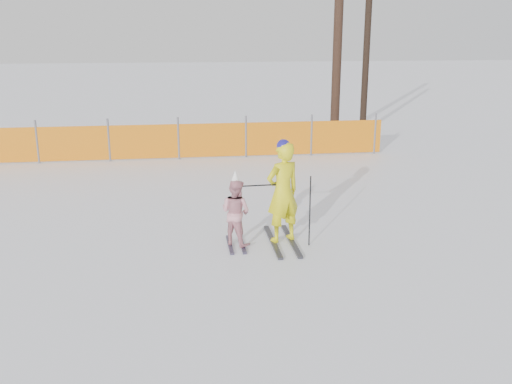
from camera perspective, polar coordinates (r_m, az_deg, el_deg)
The scene contains 6 objects.
ground at distance 9.72m, azimuth 0.40°, elevation -6.48°, with size 120.00×120.00×0.00m, color white.
adult at distance 10.07m, azimuth 2.70°, elevation -0.02°, with size 0.78×1.64×1.89m.
child at distance 10.01m, azimuth -2.05°, elevation -1.98°, with size 0.73×0.90×1.37m.
ski_poles at distance 10.01m, azimuth 3.80°, elevation -1.10°, with size 1.18×0.22×1.27m.
safety_fence at distance 17.02m, azimuth -10.86°, elevation 4.98°, with size 14.21×0.06×1.25m.
tree_trunks at distance 20.62m, azimuth 9.08°, elevation 14.19°, with size 1.61×1.18×6.80m.
Camera 1 is at (-1.27, -8.90, 3.71)m, focal length 40.00 mm.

